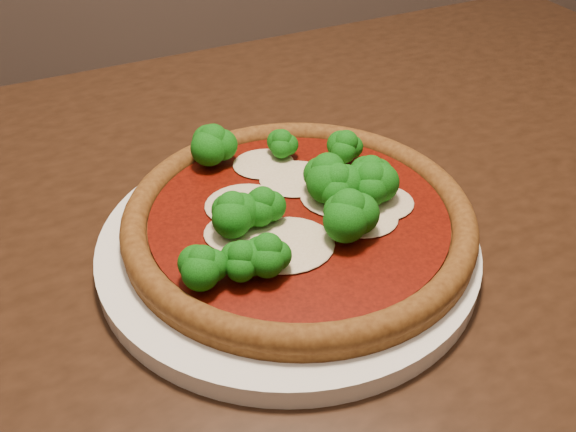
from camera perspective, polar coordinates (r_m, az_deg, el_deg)
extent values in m
cube|color=black|center=(0.60, -0.09, -2.52)|extent=(1.48, 1.14, 0.04)
cylinder|color=black|center=(1.36, 16.72, 1.56)|extent=(0.06, 0.06, 0.71)
cylinder|color=white|center=(0.55, 0.00, -2.54)|extent=(0.32, 0.32, 0.02)
cylinder|color=brown|center=(0.56, 0.96, -0.54)|extent=(0.30, 0.30, 0.01)
torus|color=brown|center=(0.55, 0.97, 0.03)|extent=(0.30, 0.30, 0.02)
cylinder|color=#600D04|center=(0.55, 0.97, 0.07)|extent=(0.26, 0.26, 0.00)
ellipsoid|color=beige|center=(0.57, 4.91, 1.90)|extent=(0.08, 0.07, 0.01)
ellipsoid|color=beige|center=(0.53, -4.24, -1.39)|extent=(0.06, 0.06, 0.00)
ellipsoid|color=beige|center=(0.55, 6.73, -0.21)|extent=(0.06, 0.05, 0.00)
ellipsoid|color=beige|center=(0.56, -3.90, 1.05)|extent=(0.07, 0.06, 0.01)
ellipsoid|color=beige|center=(0.61, -2.17, 4.68)|extent=(0.06, 0.05, 0.00)
ellipsoid|color=beige|center=(0.52, -0.21, -2.53)|extent=(0.08, 0.07, 0.01)
ellipsoid|color=beige|center=(0.57, 8.16, 1.21)|extent=(0.06, 0.05, 0.00)
ellipsoid|color=beige|center=(0.59, 0.66, 3.35)|extent=(0.07, 0.06, 0.01)
ellipsoid|color=#157F14|center=(0.61, -6.65, 6.65)|extent=(0.05, 0.05, 0.04)
ellipsoid|color=#157F14|center=(0.61, -0.54, 6.66)|extent=(0.03, 0.03, 0.03)
ellipsoid|color=#157F14|center=(0.56, 3.55, 3.87)|extent=(0.05, 0.05, 0.04)
ellipsoid|color=#157F14|center=(0.57, 7.35, 3.88)|extent=(0.04, 0.04, 0.04)
ellipsoid|color=#157F14|center=(0.51, 5.41, 0.54)|extent=(0.05, 0.05, 0.04)
ellipsoid|color=#157F14|center=(0.52, -4.95, 0.59)|extent=(0.05, 0.05, 0.04)
ellipsoid|color=#157F14|center=(0.55, 4.36, 3.08)|extent=(0.05, 0.05, 0.04)
ellipsoid|color=#157F14|center=(0.47, -7.60, -4.14)|extent=(0.04, 0.04, 0.03)
ellipsoid|color=#157F14|center=(0.53, -2.25, 1.18)|extent=(0.04, 0.04, 0.03)
ellipsoid|color=#157F14|center=(0.61, 5.19, 6.38)|extent=(0.04, 0.04, 0.03)
ellipsoid|color=#157F14|center=(0.48, -4.10, -3.68)|extent=(0.04, 0.04, 0.03)
ellipsoid|color=#157F14|center=(0.48, -1.82, -3.10)|extent=(0.04, 0.04, 0.03)
ellipsoid|color=#157F14|center=(0.55, 7.40, 3.21)|extent=(0.05, 0.05, 0.04)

